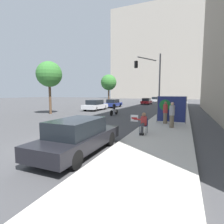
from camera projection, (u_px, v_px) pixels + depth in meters
ground_plane at (65, 146)px, 8.01m from camera, size 160.00×160.00×0.00m
sidewalk_curb at (174, 113)px, 20.27m from camera, size 3.27×90.00×0.15m
building_backdrop_far at (170, 53)px, 76.65m from camera, size 52.00×12.00×40.29m
seated_protester at (143, 122)px, 9.79m from camera, size 0.95×0.77×1.19m
jogger_on_sidewalk at (172, 115)px, 11.50m from camera, size 0.34×0.34×1.68m
pedestrian_behind at (165, 112)px, 13.05m from camera, size 0.34×0.34×1.65m
protest_banner at (171, 109)px, 13.23m from camera, size 2.13×0.06×2.03m
traffic_light_pole at (151, 75)px, 19.62m from camera, size 3.30×3.07×6.45m
parked_car_curbside at (78, 136)px, 7.00m from camera, size 1.72×4.47×1.40m
car_on_road_nearest at (95, 105)px, 24.74m from camera, size 1.90×4.57×1.47m
car_on_road_midblock at (113, 103)px, 30.00m from camera, size 1.72×4.49×1.38m
car_on_road_distant at (147, 101)px, 38.08m from camera, size 1.71×4.52×1.36m
car_on_road_far_lane at (155, 100)px, 46.87m from camera, size 1.85×4.27×1.42m
motorcycle_on_road at (114, 110)px, 19.32m from camera, size 0.28×2.07×1.26m
street_tree_near_curb at (49, 74)px, 20.04m from camera, size 2.91×2.91×6.05m
street_tree_midblock at (109, 83)px, 31.39m from camera, size 2.81×2.81×5.75m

